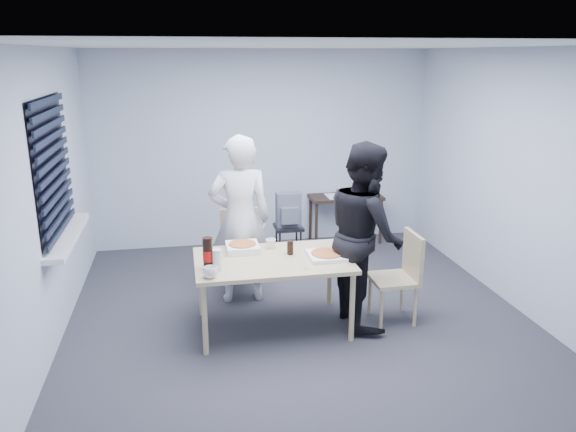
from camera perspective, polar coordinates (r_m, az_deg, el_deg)
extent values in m
plane|color=#323338|center=(5.62, 1.33, -10.61)|extent=(5.00, 5.00, 0.00)
plane|color=white|center=(5.02, 1.52, 16.92)|extent=(5.00, 5.00, 0.00)
plane|color=#B3C0CA|center=(7.58, -2.60, 6.79)|extent=(4.50, 0.00, 4.50)
plane|color=#B3C0CA|center=(2.91, 12.02, -9.33)|extent=(4.50, 0.00, 4.50)
plane|color=#B3C0CA|center=(5.20, -23.63, 1.05)|extent=(0.00, 5.00, 5.00)
plane|color=#B3C0CA|center=(6.05, 22.76, 3.13)|extent=(0.00, 5.00, 5.00)
plane|color=black|center=(5.52, -22.91, 4.63)|extent=(0.00, 1.30, 1.30)
cube|color=black|center=(5.52, -22.61, 4.65)|extent=(0.04, 1.30, 1.25)
cube|color=silver|center=(5.66, -21.44, -1.92)|extent=(0.18, 1.42, 0.05)
cube|color=tan|center=(5.24, -1.57, -4.55)|extent=(1.44, 0.91, 0.04)
cylinder|color=tan|center=(4.96, -8.46, -10.40)|extent=(0.05, 0.05, 0.66)
cylinder|color=tan|center=(5.68, -8.84, -6.86)|extent=(0.05, 0.05, 0.66)
cylinder|color=tan|center=(5.16, 6.53, -9.20)|extent=(0.05, 0.05, 0.66)
cylinder|color=tan|center=(5.86, 4.24, -5.97)|extent=(0.05, 0.05, 0.66)
cube|color=tan|center=(6.18, -4.72, -3.80)|extent=(0.42, 0.42, 0.04)
cube|color=tan|center=(6.28, -4.96, -1.16)|extent=(0.42, 0.04, 0.44)
cylinder|color=tan|center=(6.09, -6.09, -6.42)|extent=(0.03, 0.03, 0.41)
cylinder|color=tan|center=(6.40, -6.36, -5.27)|extent=(0.03, 0.03, 0.41)
cylinder|color=tan|center=(6.12, -2.90, -6.22)|extent=(0.03, 0.03, 0.41)
cylinder|color=tan|center=(6.43, -3.33, -5.08)|extent=(0.03, 0.03, 0.41)
cube|color=tan|center=(5.56, 10.63, -6.36)|extent=(0.42, 0.42, 0.04)
cube|color=tan|center=(5.54, 12.60, -3.88)|extent=(0.04, 0.42, 0.44)
cylinder|color=tan|center=(5.45, 9.47, -9.37)|extent=(0.03, 0.03, 0.41)
cylinder|color=tan|center=(5.74, 8.30, -7.96)|extent=(0.03, 0.03, 0.41)
cylinder|color=tan|center=(5.57, 12.80, -8.99)|extent=(0.03, 0.03, 0.41)
cylinder|color=tan|center=(5.85, 11.48, -7.63)|extent=(0.03, 0.03, 0.41)
imported|color=silver|center=(5.81, -4.88, -0.38)|extent=(0.65, 0.42, 1.77)
imported|color=black|center=(5.37, 7.82, -1.86)|extent=(0.47, 0.86, 1.77)
cube|color=black|center=(7.75, 5.89, 1.92)|extent=(0.99, 0.44, 0.04)
cylinder|color=black|center=(7.55, 2.90, -0.99)|extent=(0.04, 0.04, 0.62)
cylinder|color=black|center=(7.89, 2.28, -0.23)|extent=(0.04, 0.04, 0.62)
cylinder|color=black|center=(7.81, 9.39, -0.61)|extent=(0.04, 0.04, 0.62)
cylinder|color=black|center=(8.14, 8.53, 0.11)|extent=(0.04, 0.04, 0.62)
cube|color=black|center=(6.98, 0.04, -1.15)|extent=(0.34, 0.34, 0.04)
cylinder|color=black|center=(6.91, -0.82, -3.40)|extent=(0.04, 0.04, 0.44)
cylinder|color=black|center=(7.15, -1.19, -2.71)|extent=(0.04, 0.04, 0.44)
cylinder|color=black|center=(6.96, 1.30, -3.27)|extent=(0.04, 0.04, 0.44)
cylinder|color=black|center=(7.20, 0.87, -2.59)|extent=(0.04, 0.04, 0.44)
cube|color=slate|center=(6.92, 0.04, 0.67)|extent=(0.30, 0.16, 0.42)
cube|color=slate|center=(6.82, 0.22, 0.02)|extent=(0.22, 0.06, 0.20)
cube|color=white|center=(5.45, -4.64, -3.37)|extent=(0.31, 0.31, 0.03)
cube|color=white|center=(5.43, -4.64, -3.05)|extent=(0.31, 0.31, 0.03)
cylinder|color=#CC7F38|center=(5.43, -4.65, -2.83)|extent=(0.26, 0.26, 0.01)
cube|color=white|center=(5.27, 3.97, -4.03)|extent=(0.35, 0.35, 0.04)
cylinder|color=#CC7F38|center=(5.26, 3.98, -3.78)|extent=(0.29, 0.29, 0.01)
imported|color=white|center=(4.83, -7.90, -5.69)|extent=(0.17, 0.17, 0.10)
imported|color=white|center=(5.50, -1.77, -2.81)|extent=(0.10, 0.10, 0.09)
cylinder|color=black|center=(5.32, 0.22, -3.22)|extent=(0.08, 0.08, 0.14)
cylinder|color=black|center=(4.98, -8.13, -3.80)|extent=(0.09, 0.09, 0.29)
cylinder|color=red|center=(4.99, -8.13, -4.01)|extent=(0.09, 0.09, 0.10)
cylinder|color=silver|center=(4.97, -7.21, -4.45)|extent=(0.09, 0.09, 0.19)
torus|color=red|center=(4.99, 1.80, -5.37)|extent=(0.06, 0.06, 0.00)
cube|color=white|center=(7.68, 4.86, 2.02)|extent=(0.34, 0.39, 0.01)
cube|color=black|center=(7.79, 7.47, 2.36)|extent=(0.19, 0.17, 0.07)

